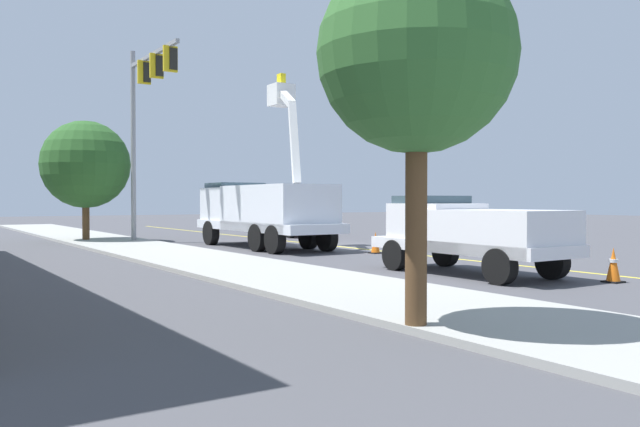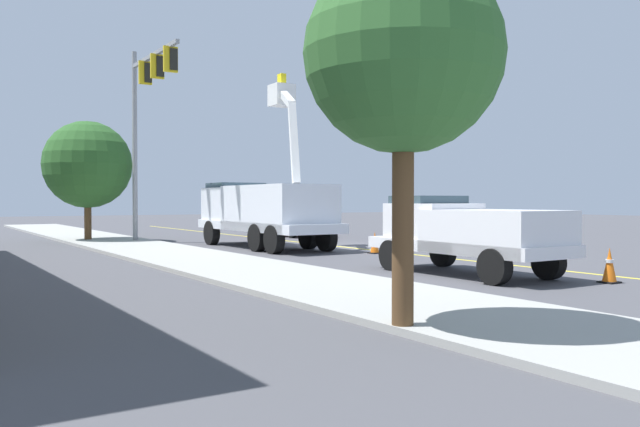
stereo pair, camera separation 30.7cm
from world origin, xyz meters
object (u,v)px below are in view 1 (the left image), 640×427
object	(u,v)px
utility_bucket_truck	(264,208)
service_pickup_truck	(470,232)
traffic_cone_leading	(613,265)
traffic_cone_mid_front	(376,243)
traffic_signal_mast	(145,103)
passing_minivan	(288,218)
traffic_cone_mid_rear	(262,233)

from	to	relation	value
utility_bucket_truck	service_pickup_truck	bearing A→B (deg)	-178.55
traffic_cone_leading	traffic_cone_mid_front	xyz separation A→B (m)	(9.61, -0.18, -0.02)
service_pickup_truck	traffic_signal_mast	distance (m)	16.63
passing_minivan	traffic_cone_leading	xyz separation A→B (m)	(-21.15, 2.90, -0.56)
utility_bucket_truck	traffic_cone_leading	bearing A→B (deg)	-172.08
service_pickup_truck	traffic_cone_mid_front	xyz separation A→B (m)	(6.66, -1.88, -0.73)
service_pickup_truck	traffic_cone_mid_front	bearing A→B (deg)	-15.76
service_pickup_truck	traffic_signal_mast	bearing A→B (deg)	14.32
passing_minivan	traffic_cone_leading	bearing A→B (deg)	172.18
utility_bucket_truck	traffic_cone_leading	xyz separation A→B (m)	(-14.29, -1.99, -1.21)
utility_bucket_truck	traffic_signal_mast	xyz separation A→B (m)	(4.03, 3.64, 4.49)
utility_bucket_truck	traffic_cone_mid_rear	size ratio (longest dim) A/B	11.11
utility_bucket_truck	traffic_cone_mid_rear	distance (m)	4.68
traffic_signal_mast	passing_minivan	bearing A→B (deg)	-71.66
traffic_cone_mid_rear	utility_bucket_truck	bearing A→B (deg)	154.46
utility_bucket_truck	traffic_cone_mid_front	xyz separation A→B (m)	(-4.68, -2.17, -1.23)
passing_minivan	traffic_cone_mid_rear	world-z (taller)	passing_minivan
service_pickup_truck	traffic_cone_mid_rear	world-z (taller)	service_pickup_truck
traffic_cone_leading	traffic_signal_mast	bearing A→B (deg)	17.07
utility_bucket_truck	traffic_signal_mast	bearing A→B (deg)	42.08
service_pickup_truck	traffic_cone_leading	world-z (taller)	service_pickup_truck
utility_bucket_truck	traffic_cone_mid_front	size ratio (longest dim) A/B	10.46
utility_bucket_truck	traffic_cone_mid_front	bearing A→B (deg)	-155.15
traffic_cone_leading	traffic_signal_mast	size ratio (longest dim) A/B	0.10
traffic_cone_mid_front	passing_minivan	bearing A→B (deg)	-13.28
utility_bucket_truck	passing_minivan	distance (m)	8.45
traffic_cone_leading	traffic_cone_mid_rear	distance (m)	18.36
traffic_cone_mid_front	traffic_signal_mast	distance (m)	11.92
utility_bucket_truck	traffic_cone_mid_rear	world-z (taller)	utility_bucket_truck
service_pickup_truck	traffic_cone_mid_rear	bearing A→B (deg)	-6.14
service_pickup_truck	traffic_cone_mid_rear	size ratio (longest dim) A/B	7.60
service_pickup_truck	passing_minivan	xyz separation A→B (m)	(18.20, -4.60, -0.15)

